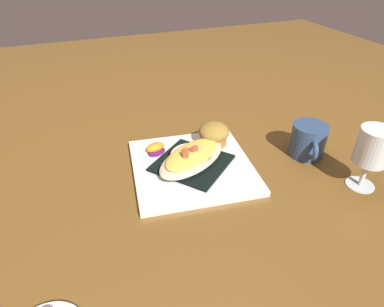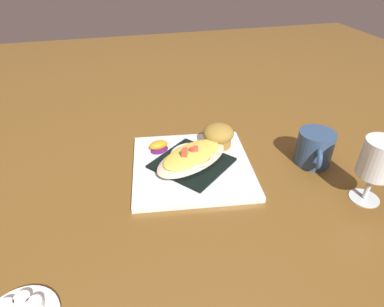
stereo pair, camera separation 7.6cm
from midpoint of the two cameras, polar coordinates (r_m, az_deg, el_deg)
name	(u,v)px [view 2 (the right image)]	position (r m, az deg, el deg)	size (l,w,h in m)	color
ground_plane	(192,169)	(0.79, 2.77, -2.74)	(2.60, 2.60, 0.00)	brown
square_plate	(192,166)	(0.78, 2.79, -2.34)	(0.28, 0.28, 0.01)	white
folded_napkin	(192,163)	(0.78, 2.81, -1.74)	(0.15, 0.16, 0.01)	black
gratin_dish	(192,156)	(0.77, 2.84, -0.60)	(0.22, 0.19, 0.04)	beige
muffin	(218,135)	(0.84, 7.20, 3.11)	(0.08, 0.08, 0.06)	olive
orange_garnish	(159,146)	(0.83, -3.21, 1.20)	(0.06, 0.06, 0.02)	#59155D
coffee_mug	(314,150)	(0.85, 22.97, 0.51)	(0.09, 0.11, 0.08)	navy
stemmed_glass	(378,162)	(0.76, 32.24, -1.35)	(0.07, 0.07, 0.14)	white
creamer_cup_0	(35,305)	(0.56, -21.98, -23.52)	(0.02, 0.02, 0.02)	white
creamer_cup_1	(23,300)	(0.57, -23.82, -22.59)	(0.02, 0.02, 0.02)	white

